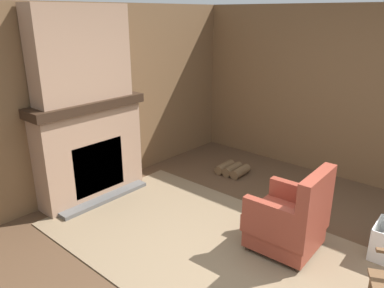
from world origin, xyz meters
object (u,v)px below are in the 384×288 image
oil_lamp_vase (60,97)px  storage_case (94,92)px  firewood_stack (232,169)px  armchair (290,221)px

oil_lamp_vase → storage_case: size_ratio=1.01×
oil_lamp_vase → storage_case: 0.46m
firewood_stack → armchair: bearing=-38.1°
storage_case → armchair: bearing=9.6°
armchair → oil_lamp_vase: 2.91m
oil_lamp_vase → armchair: bearing=19.2°
armchair → firewood_stack: armchair is taller
armchair → firewood_stack: (-1.55, 1.21, -0.27)m
armchair → storage_case: size_ratio=3.72×
firewood_stack → oil_lamp_vase: oil_lamp_vase is taller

